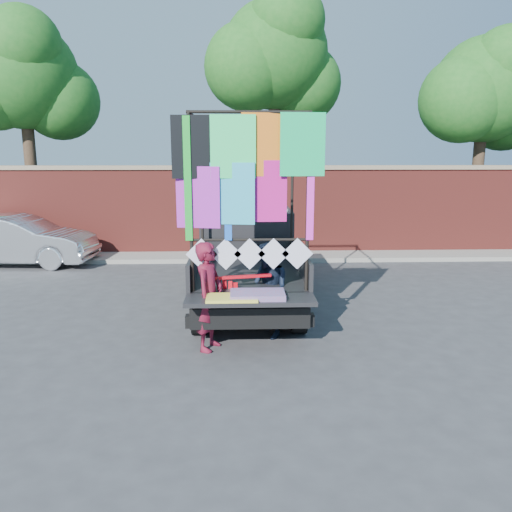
{
  "coord_description": "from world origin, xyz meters",
  "views": [
    {
      "loc": [
        -0.1,
        -7.63,
        2.93
      ],
      "look_at": [
        0.17,
        0.23,
        1.32
      ],
      "focal_mm": 35.0,
      "sensor_mm": 36.0,
      "label": 1
    }
  ],
  "objects_px": {
    "pickup_truck": "(247,254)",
    "man": "(268,290)",
    "woman": "(209,296)",
    "sedan": "(18,240)"
  },
  "relations": [
    {
      "from": "sedan",
      "to": "man",
      "type": "distance_m",
      "value": 8.48
    },
    {
      "from": "sedan",
      "to": "woman",
      "type": "bearing_deg",
      "value": -133.48
    },
    {
      "from": "pickup_truck",
      "to": "man",
      "type": "bearing_deg",
      "value": -82.6
    },
    {
      "from": "pickup_truck",
      "to": "man",
      "type": "distance_m",
      "value": 2.39
    },
    {
      "from": "man",
      "to": "pickup_truck",
      "type": "bearing_deg",
      "value": 163.93
    },
    {
      "from": "woman",
      "to": "pickup_truck",
      "type": "bearing_deg",
      "value": 8.4
    },
    {
      "from": "sedan",
      "to": "woman",
      "type": "relative_size",
      "value": 2.45
    },
    {
      "from": "man",
      "to": "woman",
      "type": "bearing_deg",
      "value": -84.82
    },
    {
      "from": "pickup_truck",
      "to": "woman",
      "type": "bearing_deg",
      "value": -102.06
    },
    {
      "from": "woman",
      "to": "man",
      "type": "bearing_deg",
      "value": -40.89
    }
  ]
}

